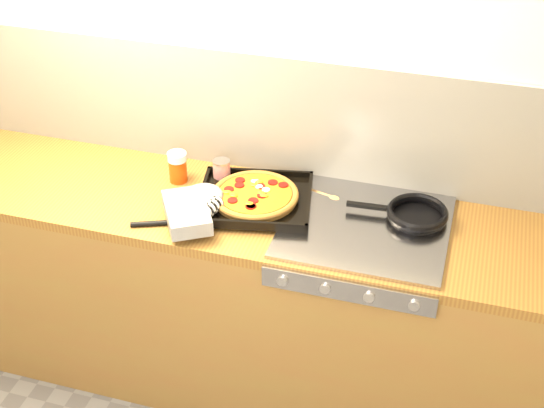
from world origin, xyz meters
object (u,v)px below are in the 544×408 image
(pizza_on_tray, at_px, (237,200))
(frying_pan, at_px, (416,214))
(juice_glass, at_px, (178,167))
(tomato_can, at_px, (222,171))

(pizza_on_tray, bearing_deg, frying_pan, 9.50)
(pizza_on_tray, distance_m, juice_glass, 0.32)
(tomato_can, bearing_deg, frying_pan, -4.22)
(tomato_can, relative_size, juice_glass, 0.78)
(frying_pan, height_order, juice_glass, juice_glass)
(frying_pan, bearing_deg, juice_glass, 178.89)
(pizza_on_tray, distance_m, tomato_can, 0.20)
(pizza_on_tray, distance_m, frying_pan, 0.67)
(frying_pan, bearing_deg, pizza_on_tray, -170.50)
(tomato_can, height_order, juice_glass, juice_glass)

